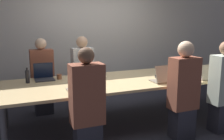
{
  "coord_description": "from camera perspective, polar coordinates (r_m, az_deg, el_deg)",
  "views": [
    {
      "loc": [
        -1.78,
        -3.64,
        1.68
      ],
      "look_at": [
        -0.24,
        0.1,
        0.89
      ],
      "focal_mm": 40.0,
      "sensor_mm": 36.0,
      "label": 1
    }
  ],
  "objects": [
    {
      "name": "laptop_near_right",
      "position": [
        4.39,
        20.77,
        -1.08
      ],
      "size": [
        0.31,
        0.25,
        0.25
      ],
      "rotation": [
        0.0,
        0.0,
        3.14
      ],
      "color": "gray",
      "rests_on": "conference_table"
    },
    {
      "name": "laptop_near_midright",
      "position": [
        3.99,
        11.68,
        -1.69
      ],
      "size": [
        0.34,
        0.28,
        0.27
      ],
      "rotation": [
        0.0,
        0.0,
        3.14
      ],
      "color": "gray",
      "rests_on": "conference_table"
    },
    {
      "name": "cup_far_left",
      "position": [
        4.22,
        -11.96,
        -1.5
      ],
      "size": [
        0.08,
        0.08,
        0.08
      ],
      "color": "brown",
      "rests_on": "conference_table"
    },
    {
      "name": "person_far_midleft",
      "position": [
        4.84,
        -6.73,
        -0.91
      ],
      "size": [
        0.4,
        0.24,
        1.41
      ],
      "color": "#2D2D38",
      "rests_on": "ground_plane"
    },
    {
      "name": "cup_near_left",
      "position": [
        3.53,
        -2.85,
        -3.72
      ],
      "size": [
        0.08,
        0.08,
        0.08
      ],
      "color": "white",
      "rests_on": "conference_table"
    },
    {
      "name": "person_near_left",
      "position": [
        3.06,
        -5.71,
        -8.26
      ],
      "size": [
        0.4,
        0.24,
        1.39
      ],
      "rotation": [
        0.0,
        0.0,
        3.14
      ],
      "color": "#2D2D38",
      "rests_on": "ground_plane"
    },
    {
      "name": "laptop_near_left",
      "position": [
        3.41,
        -7.0,
        -3.62
      ],
      "size": [
        0.36,
        0.28,
        0.28
      ],
      "rotation": [
        0.0,
        0.0,
        3.14
      ],
      "color": "gray",
      "rests_on": "conference_table"
    },
    {
      "name": "person_near_right",
      "position": [
        4.15,
        24.09,
        -3.9
      ],
      "size": [
        0.4,
        0.24,
        1.4
      ],
      "rotation": [
        0.0,
        0.0,
        3.14
      ],
      "color": "#2D2D38",
      "rests_on": "ground_plane"
    },
    {
      "name": "person_near_midright",
      "position": [
        3.7,
        16.02,
        -4.87
      ],
      "size": [
        0.4,
        0.24,
        1.42
      ],
      "rotation": [
        0.0,
        0.0,
        3.14
      ],
      "color": "#2D2D38",
      "rests_on": "ground_plane"
    },
    {
      "name": "cup_near_right",
      "position": [
        4.27,
        17.32,
        -1.6
      ],
      "size": [
        0.09,
        0.09,
        0.08
      ],
      "color": "brown",
      "rests_on": "conference_table"
    },
    {
      "name": "laptop_far_midleft",
      "position": [
        4.36,
        -4.93,
        -0.56
      ],
      "size": [
        0.35,
        0.24,
        0.23
      ],
      "color": "#333338",
      "rests_on": "conference_table"
    },
    {
      "name": "stapler",
      "position": [
        4.25,
        10.44,
        -1.59
      ],
      "size": [
        0.07,
        0.15,
        0.05
      ],
      "rotation": [
        0.0,
        0.0,
        -0.15
      ],
      "color": "black",
      "rests_on": "conference_table"
    },
    {
      "name": "cup_near_midright",
      "position": [
        4.19,
        14.2,
        -1.66
      ],
      "size": [
        0.08,
        0.08,
        0.09
      ],
      "color": "brown",
      "rests_on": "conference_table"
    },
    {
      "name": "conference_table",
      "position": [
        4.17,
        3.54,
        -2.67
      ],
      "size": [
        4.2,
        1.33,
        0.74
      ],
      "color": "#D6B77F",
      "rests_on": "ground_plane"
    },
    {
      "name": "curtain_wall",
      "position": [
        5.72,
        -4.29,
        8.17
      ],
      "size": [
        12.0,
        0.06,
        2.8
      ],
      "color": "beige",
      "rests_on": "ground_plane"
    },
    {
      "name": "person_far_left",
      "position": [
        4.7,
        -15.59,
        -1.76
      ],
      "size": [
        0.4,
        0.24,
        1.39
      ],
      "color": "#2D2D38",
      "rests_on": "ground_plane"
    },
    {
      "name": "laptop_far_left",
      "position": [
        4.24,
        -15.29,
        -1.09
      ],
      "size": [
        0.31,
        0.26,
        0.27
      ],
      "color": "#333338",
      "rests_on": "conference_table"
    },
    {
      "name": "ground_plane",
      "position": [
        4.39,
        3.43,
        -11.51
      ],
      "size": [
        24.0,
        24.0,
        0.0
      ],
      "primitive_type": "plane",
      "color": "#2D2D38"
    },
    {
      "name": "bottle_far_left",
      "position": [
        4.07,
        -18.77,
        -1.41
      ],
      "size": [
        0.06,
        0.06,
        0.24
      ],
      "color": "black",
      "rests_on": "conference_table"
    }
  ]
}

